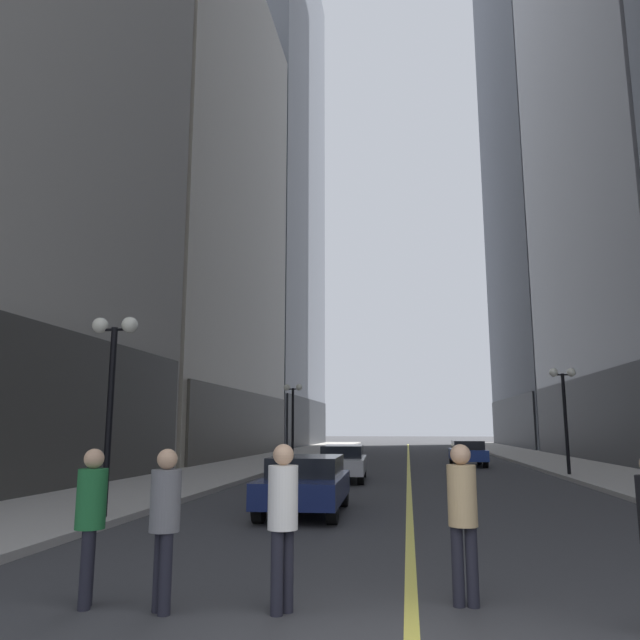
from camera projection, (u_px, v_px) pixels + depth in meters
ground_plane at (408, 459)px, 38.64m from camera, size 200.00×200.00×0.00m
sidewalk_left at (282, 457)px, 39.81m from camera, size 4.50×78.00×0.15m
sidewalk_right at (543, 459)px, 37.50m from camera, size 4.50×78.00×0.15m
lane_centre_stripe at (408, 459)px, 38.64m from camera, size 0.16×70.00×0.01m
building_left_mid at (177, 202)px, 43.54m from camera, size 11.34×24.00×36.13m
building_left_far at (258, 181)px, 70.65m from camera, size 12.39×26.00×61.02m
building_right_far at (548, 39)px, 68.61m from camera, size 12.85×26.00×91.05m
car_navy at (306, 482)px, 14.39m from camera, size 1.93×4.36×1.32m
car_silver at (343, 461)px, 23.26m from camera, size 1.92×4.72×1.32m
car_blue at (468, 452)px, 31.85m from camera, size 1.74×4.07×1.32m
pedestrian_in_green_parka at (91, 513)px, 6.99m from camera, size 0.44×0.44×1.76m
pedestrian_in_white_shirt at (283, 512)px, 6.78m from camera, size 0.47×0.47×1.82m
pedestrian_in_grey_suit at (165, 515)px, 6.79m from camera, size 0.48×0.48×1.77m
pedestrian_in_tan_trench at (463, 510)px, 7.03m from camera, size 0.34×0.34×1.81m
street_lamp_left_near at (112, 370)px, 13.30m from camera, size 1.06×0.36×4.43m
street_lamp_left_far at (293, 405)px, 34.18m from camera, size 1.06×0.36×4.43m
street_lamp_right_mid at (564, 397)px, 24.85m from camera, size 1.06×0.36×4.43m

